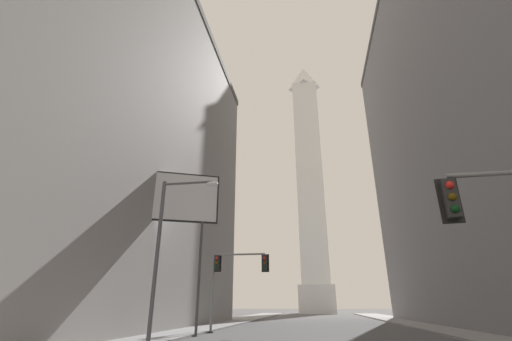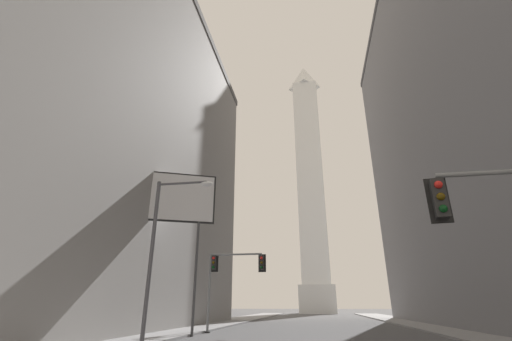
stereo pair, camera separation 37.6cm
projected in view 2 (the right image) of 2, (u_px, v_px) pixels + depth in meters
name	position (u px, v px, depth m)	size (l,w,h in m)	color
sidewalk_left	(200.00, 327.00, 30.91)	(5.00, 107.28, 0.15)	gray
sidewalk_right	(448.00, 329.00, 27.61)	(5.00, 107.28, 0.15)	gray
building_left	(60.00, 135.00, 31.90)	(23.39, 44.47, 33.32)	gray
obelisk	(310.00, 179.00, 94.25)	(8.67, 8.67, 71.59)	silver
traffic_light_mid_left	(229.00, 271.00, 26.05)	(4.52, 0.50, 5.63)	slate
street_lamp	(162.00, 239.00, 16.99)	(3.05, 0.36, 7.98)	#4C4C51
billboard_sign	(168.00, 201.00, 24.62)	(6.17, 2.86, 11.03)	#3F3F42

